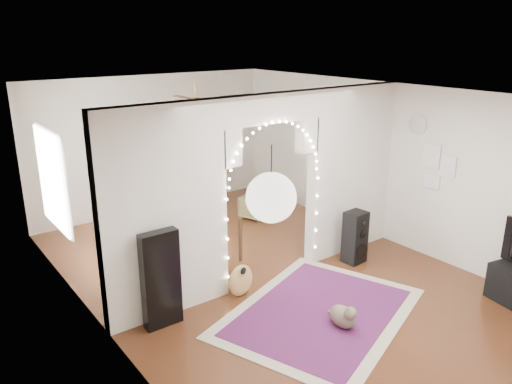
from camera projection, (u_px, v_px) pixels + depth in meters
floor at (269, 275)px, 7.49m from camera, size 7.50×7.50×0.00m
ceiling at (271, 93)px, 6.66m from camera, size 5.00×7.50×0.02m
wall_back at (153, 144)px, 9.92m from camera, size 5.00×0.02×2.70m
wall_left at (97, 229)px, 5.64m from camera, size 0.02×7.50×2.70m
wall_right at (384, 163)px, 8.50m from camera, size 0.02×7.50×2.70m
divider_wall at (270, 184)px, 7.05m from camera, size 5.00×0.20×2.70m
fairy_lights at (276, 178)px, 6.91m from camera, size 1.64×0.04×1.60m
window at (52, 180)px, 6.98m from camera, size 0.04×1.20×1.40m
wall_clock at (418, 124)px, 7.80m from camera, size 0.03×0.31×0.31m
picture_frames at (436, 166)px, 7.68m from camera, size 0.02×0.50×0.70m
paper_lantern at (271, 198)px, 3.88m from camera, size 0.40×0.40×0.40m
ceiling_fan at (195, 100)px, 8.27m from camera, size 1.10×1.10×0.30m
area_rug at (320, 312)px, 6.47m from camera, size 3.16×2.76×0.02m
guitar_case at (161, 279)px, 6.03m from camera, size 0.48×0.16×1.24m
acoustic_guitar at (241, 268)px, 6.77m from camera, size 0.41×0.25×0.97m
tabby_cat at (344, 316)px, 6.12m from camera, size 0.33×0.58×0.38m
floor_speaker at (355, 237)px, 7.79m from camera, size 0.34×0.31×0.84m
bookcase at (168, 175)px, 10.02m from camera, size 1.47×0.57×1.47m
dining_table at (196, 172)px, 10.40m from camera, size 1.31×0.98×0.76m
flower_vase at (195, 164)px, 10.35m from camera, size 0.21×0.21×0.19m
dining_chair_left at (192, 262)px, 7.29m from camera, size 0.70×0.71×0.53m
dining_chair_right at (255, 207)px, 9.71m from camera, size 0.64×0.65×0.45m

